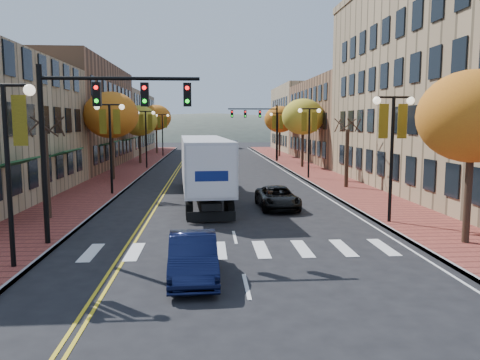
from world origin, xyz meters
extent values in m
plane|color=black|center=(0.00, 0.00, 0.00)|extent=(200.00, 200.00, 0.00)
cube|color=brown|center=(-9.00, 32.50, 0.07)|extent=(4.00, 85.00, 0.15)
cube|color=brown|center=(9.00, 32.50, 0.07)|extent=(4.00, 85.00, 0.15)
cube|color=brown|center=(-17.00, 36.00, 5.50)|extent=(12.00, 24.00, 11.00)
cube|color=#9E8966|center=(-17.00, 61.00, 4.75)|extent=(12.00, 26.00, 9.50)
cube|color=brown|center=(18.50, 42.00, 5.00)|extent=(15.00, 24.00, 10.00)
cube|color=#9E8966|center=(18.50, 64.00, 5.50)|extent=(15.00, 20.00, 11.00)
cylinder|color=#382619|center=(-9.00, 8.00, 2.25)|extent=(0.28, 0.28, 4.20)
cylinder|color=#382619|center=(-9.00, 24.00, 2.60)|extent=(0.28, 0.28, 4.90)
ellipsoid|color=orange|center=(-9.00, 24.00, 5.46)|extent=(4.48, 4.48, 3.81)
cylinder|color=#382619|center=(-9.00, 40.00, 2.42)|extent=(0.28, 0.28, 4.55)
ellipsoid|color=gold|center=(-9.00, 40.00, 5.07)|extent=(4.16, 4.16, 3.54)
cylinder|color=#382619|center=(-9.00, 58.00, 2.67)|extent=(0.28, 0.28, 5.04)
ellipsoid|color=orange|center=(-9.00, 58.00, 5.62)|extent=(4.61, 4.61, 3.92)
cylinder|color=#382619|center=(9.00, 2.00, 2.42)|extent=(0.28, 0.28, 4.55)
ellipsoid|color=orange|center=(9.00, 2.00, 5.07)|extent=(4.16, 4.16, 3.54)
cylinder|color=#382619|center=(9.00, 18.00, 2.25)|extent=(0.28, 0.28, 4.20)
cylinder|color=#382619|center=(9.00, 34.00, 2.60)|extent=(0.28, 0.28, 4.90)
ellipsoid|color=gold|center=(9.00, 34.00, 5.46)|extent=(4.48, 4.48, 3.81)
cylinder|color=#382619|center=(9.00, 50.00, 2.53)|extent=(0.28, 0.28, 4.76)
ellipsoid|color=orange|center=(9.00, 50.00, 5.30)|extent=(4.35, 4.35, 3.70)
cylinder|color=black|center=(-7.50, 0.00, 3.00)|extent=(0.16, 0.16, 6.00)
cylinder|color=black|center=(-7.50, 0.00, 6.00)|extent=(1.60, 0.10, 0.10)
sphere|color=#FFF2CC|center=(-6.70, 0.00, 5.85)|extent=(0.36, 0.36, 0.36)
cube|color=gold|center=(-7.05, 0.00, 4.90)|extent=(0.45, 0.03, 1.60)
cylinder|color=black|center=(-7.50, 16.00, 3.00)|extent=(0.16, 0.16, 6.00)
cylinder|color=black|center=(-7.50, 16.00, 6.00)|extent=(1.60, 0.10, 0.10)
sphere|color=#FFF2CC|center=(-8.30, 16.00, 5.85)|extent=(0.36, 0.36, 0.36)
sphere|color=#FFF2CC|center=(-6.70, 16.00, 5.85)|extent=(0.36, 0.36, 0.36)
cube|color=gold|center=(-7.95, 16.00, 4.90)|extent=(0.45, 0.03, 1.60)
cube|color=gold|center=(-7.05, 16.00, 4.90)|extent=(0.45, 0.03, 1.60)
cylinder|color=black|center=(-7.50, 34.00, 3.00)|extent=(0.16, 0.16, 6.00)
cylinder|color=black|center=(-7.50, 34.00, 6.00)|extent=(1.60, 0.10, 0.10)
sphere|color=#FFF2CC|center=(-8.30, 34.00, 5.85)|extent=(0.36, 0.36, 0.36)
sphere|color=#FFF2CC|center=(-6.70, 34.00, 5.85)|extent=(0.36, 0.36, 0.36)
cube|color=gold|center=(-7.95, 34.00, 4.90)|extent=(0.45, 0.03, 1.60)
cube|color=gold|center=(-7.05, 34.00, 4.90)|extent=(0.45, 0.03, 1.60)
cylinder|color=black|center=(-7.50, 52.00, 3.00)|extent=(0.16, 0.16, 6.00)
cylinder|color=black|center=(-7.50, 52.00, 6.00)|extent=(1.60, 0.10, 0.10)
sphere|color=#FFF2CC|center=(-8.30, 52.00, 5.85)|extent=(0.36, 0.36, 0.36)
sphere|color=#FFF2CC|center=(-6.70, 52.00, 5.85)|extent=(0.36, 0.36, 0.36)
cube|color=gold|center=(-7.95, 52.00, 4.90)|extent=(0.45, 0.03, 1.60)
cube|color=gold|center=(-7.05, 52.00, 4.90)|extent=(0.45, 0.03, 1.60)
cylinder|color=black|center=(7.50, 6.00, 3.00)|extent=(0.16, 0.16, 6.00)
cylinder|color=black|center=(7.50, 6.00, 6.00)|extent=(1.60, 0.10, 0.10)
sphere|color=#FFF2CC|center=(6.70, 6.00, 5.85)|extent=(0.36, 0.36, 0.36)
sphere|color=#FFF2CC|center=(8.30, 6.00, 5.85)|extent=(0.36, 0.36, 0.36)
cube|color=gold|center=(7.05, 6.00, 4.90)|extent=(0.45, 0.03, 1.60)
cube|color=gold|center=(7.95, 6.00, 4.90)|extent=(0.45, 0.03, 1.60)
cylinder|color=black|center=(7.50, 24.00, 3.00)|extent=(0.16, 0.16, 6.00)
cylinder|color=black|center=(7.50, 24.00, 6.00)|extent=(1.60, 0.10, 0.10)
sphere|color=#FFF2CC|center=(6.70, 24.00, 5.85)|extent=(0.36, 0.36, 0.36)
sphere|color=#FFF2CC|center=(8.30, 24.00, 5.85)|extent=(0.36, 0.36, 0.36)
cube|color=gold|center=(7.05, 24.00, 4.90)|extent=(0.45, 0.03, 1.60)
cube|color=gold|center=(7.95, 24.00, 4.90)|extent=(0.45, 0.03, 1.60)
cylinder|color=black|center=(7.50, 42.00, 3.00)|extent=(0.16, 0.16, 6.00)
cylinder|color=black|center=(7.50, 42.00, 6.00)|extent=(1.60, 0.10, 0.10)
sphere|color=#FFF2CC|center=(6.70, 42.00, 5.85)|extent=(0.36, 0.36, 0.36)
sphere|color=#FFF2CC|center=(8.30, 42.00, 5.85)|extent=(0.36, 0.36, 0.36)
cube|color=gold|center=(7.05, 42.00, 4.90)|extent=(0.45, 0.03, 1.60)
cube|color=gold|center=(7.95, 42.00, 4.90)|extent=(0.45, 0.03, 1.60)
cylinder|color=black|center=(-7.40, 3.00, 3.50)|extent=(0.20, 0.20, 7.00)
cylinder|color=black|center=(-4.40, 3.00, 6.50)|extent=(6.00, 0.14, 0.14)
cube|color=black|center=(-5.30, 3.00, 5.90)|extent=(0.30, 0.25, 0.90)
sphere|color=#FF0C0C|center=(-5.30, 2.86, 6.15)|extent=(0.16, 0.16, 0.16)
cube|color=black|center=(-3.50, 3.00, 5.90)|extent=(0.30, 0.25, 0.90)
sphere|color=#FF0C0C|center=(-3.50, 2.86, 6.15)|extent=(0.16, 0.16, 0.16)
cube|color=black|center=(-1.88, 3.00, 5.90)|extent=(0.30, 0.25, 0.90)
sphere|color=#FF0C0C|center=(-1.88, 2.86, 6.15)|extent=(0.16, 0.16, 0.16)
cylinder|color=black|center=(7.40, 42.00, 3.50)|extent=(0.20, 0.20, 7.00)
cylinder|color=black|center=(4.40, 42.00, 6.50)|extent=(6.00, 0.14, 0.14)
cube|color=black|center=(5.30, 42.00, 5.90)|extent=(0.30, 0.25, 0.90)
sphere|color=#FF0C0C|center=(5.30, 41.86, 6.15)|extent=(0.16, 0.16, 0.16)
cube|color=black|center=(3.50, 42.00, 5.90)|extent=(0.30, 0.25, 0.90)
sphere|color=#FF0C0C|center=(3.50, 41.86, 6.15)|extent=(0.16, 0.16, 0.16)
cube|color=black|center=(1.88, 42.00, 5.90)|extent=(0.30, 0.25, 0.90)
sphere|color=#FF0C0C|center=(1.88, 41.86, 6.15)|extent=(0.16, 0.16, 0.16)
cube|color=black|center=(-1.35, 12.82, 0.83)|extent=(1.78, 12.75, 0.34)
cube|color=silver|center=(-1.35, 12.82, 2.54)|extent=(3.34, 12.85, 2.74)
cube|color=black|center=(-1.84, 20.63, 1.61)|extent=(2.63, 3.08, 2.44)
cylinder|color=black|center=(-2.05, 7.68, 0.49)|extent=(0.40, 1.00, 0.98)
cylinder|color=black|center=(0.00, 7.81, 0.49)|extent=(0.40, 1.00, 0.98)
cylinder|color=black|center=(-2.12, 8.85, 0.49)|extent=(0.40, 1.00, 0.98)
cylinder|color=black|center=(-0.07, 8.98, 0.49)|extent=(0.40, 1.00, 0.98)
cylinder|color=black|center=(-2.79, 19.39, 0.49)|extent=(0.40, 1.00, 0.98)
cylinder|color=black|center=(-0.75, 19.52, 0.49)|extent=(0.40, 1.00, 0.98)
cylinder|color=black|center=(-2.93, 21.54, 0.49)|extent=(0.40, 1.00, 0.98)
cylinder|color=black|center=(-0.88, 21.67, 0.49)|extent=(0.40, 1.00, 0.98)
imported|color=black|center=(-1.60, -1.13, 0.69)|extent=(1.64, 4.25, 1.38)
imported|color=black|center=(2.80, 10.52, 0.63)|extent=(2.24, 4.59, 1.26)
imported|color=silver|center=(-1.12, 47.11, 0.78)|extent=(2.27, 4.72, 1.55)
imported|color=#B2B2BA|center=(2.13, 55.77, 0.66)|extent=(2.00, 4.58, 1.31)
imported|color=#9D9CA4|center=(3.75, 72.70, 0.77)|extent=(2.12, 4.80, 1.53)
camera|label=1|loc=(-1.12, -15.35, 4.83)|focal=35.00mm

